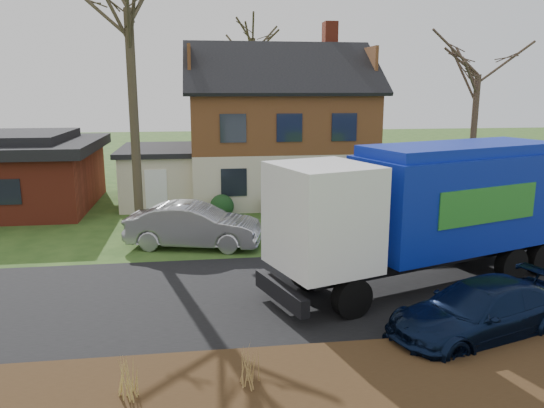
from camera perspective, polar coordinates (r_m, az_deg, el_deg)
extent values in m
plane|color=#284818|center=(15.34, 0.89, -9.80)|extent=(120.00, 120.00, 0.00)
cube|color=black|center=(15.33, 0.89, -9.77)|extent=(80.00, 7.00, 0.02)
cube|color=#312010|center=(10.62, 5.55, -19.74)|extent=(80.00, 3.50, 0.30)
cube|color=beige|center=(28.69, 0.57, 3.46)|extent=(9.00, 7.50, 2.70)
cube|color=#573318|center=(28.40, 0.58, 8.95)|extent=(9.00, 7.50, 2.80)
cube|color=maroon|center=(30.03, 6.24, 17.40)|extent=(0.70, 0.90, 1.60)
cube|color=beige|center=(27.97, -11.96, 2.86)|extent=(3.50, 5.50, 2.60)
cube|color=black|center=(27.78, -12.09, 5.75)|extent=(3.90, 5.90, 0.24)
cylinder|color=black|center=(13.92, 8.58, -9.94)|extent=(1.13, 0.68, 1.07)
cylinder|color=black|center=(15.61, 3.99, -7.33)|extent=(1.13, 0.68, 1.07)
cylinder|color=black|center=(17.79, 24.33, -5.94)|extent=(1.13, 0.68, 1.07)
cylinder|color=black|center=(19.14, 19.34, -4.28)|extent=(1.13, 0.68, 1.07)
cylinder|color=black|center=(18.82, 26.93, -5.22)|extent=(1.13, 0.68, 1.07)
cylinder|color=black|center=(20.10, 22.01, -3.71)|extent=(1.13, 0.68, 1.07)
cube|color=black|center=(16.77, 16.64, -5.20)|extent=(8.78, 4.01, 0.36)
cube|color=white|center=(14.04, 5.45, -1.35)|extent=(3.07, 3.20, 2.78)
cube|color=black|center=(13.45, 1.36, -1.23)|extent=(0.80, 2.17, 0.93)
cube|color=black|center=(14.03, 0.94, -9.47)|extent=(1.07, 2.52, 0.46)
cube|color=#0C1F93|center=(17.06, 19.37, 0.44)|extent=(6.97, 4.51, 2.78)
cube|color=#0C1F93|center=(16.83, 19.74, 5.60)|extent=(6.58, 4.12, 0.31)
cube|color=#0C1F93|center=(19.59, 26.20, 1.03)|extent=(1.18, 2.60, 2.98)
cube|color=#277927|center=(16.06, 22.33, -0.11)|extent=(3.52, 1.23, 1.03)
cube|color=#277927|center=(17.84, 16.05, 1.50)|extent=(3.52, 1.23, 1.03)
imported|color=#929398|center=(19.82, -8.37, -2.30)|extent=(5.21, 2.86, 1.63)
imported|color=black|center=(13.47, 21.45, -10.76)|extent=(5.11, 3.27, 1.38)
cylinder|color=#413827|center=(21.93, -14.59, 8.30)|extent=(0.36, 0.36, 8.77)
cylinder|color=#443429|center=(26.49, 20.76, 5.96)|extent=(0.29, 0.29, 6.40)
cylinder|color=#3A3323|center=(37.51, -2.03, 10.46)|extent=(0.35, 0.35, 9.10)
cone|color=tan|center=(10.31, -15.68, -17.46)|extent=(0.04, 0.04, 0.87)
cone|color=tan|center=(10.33, -16.52, -17.44)|extent=(0.04, 0.04, 0.87)
cone|color=tan|center=(10.29, -14.84, -17.46)|extent=(0.04, 0.04, 0.87)
cone|color=tan|center=(10.41, -15.60, -17.14)|extent=(0.04, 0.04, 0.87)
cone|color=tan|center=(10.21, -15.77, -17.78)|extent=(0.04, 0.04, 0.87)
cone|color=#9C7B45|center=(10.36, -2.56, -16.76)|extent=(0.04, 0.04, 0.89)
cone|color=#9C7B45|center=(10.35, -3.38, -16.80)|extent=(0.04, 0.04, 0.89)
cone|color=#9C7B45|center=(10.37, -1.75, -16.72)|extent=(0.04, 0.04, 0.89)
cone|color=#9C7B45|center=(10.46, -2.63, -16.46)|extent=(0.04, 0.04, 0.89)
cone|color=#9C7B45|center=(10.26, -2.50, -17.06)|extent=(0.04, 0.04, 0.89)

